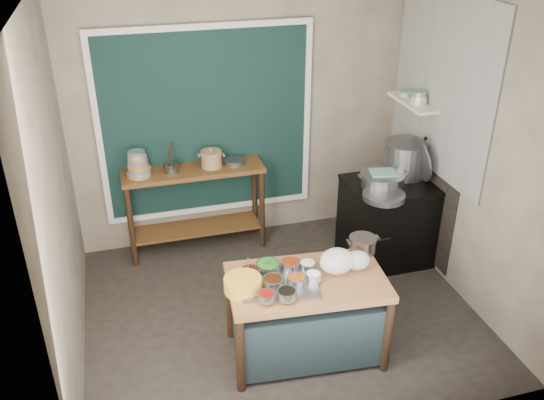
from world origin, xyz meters
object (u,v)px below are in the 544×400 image
object	(u,v)px
back_counter	(196,209)
stove_block	(389,222)
yellow_basin	(243,284)
ceramic_crock	(211,160)
utensil_cup	(171,167)
condiment_tray	(280,283)
stock_pot	(405,159)
prep_table	(306,317)
saucepan	(363,244)
steamer	(382,180)

from	to	relation	value
back_counter	stove_block	distance (m)	2.04
yellow_basin	ceramic_crock	world-z (taller)	ceramic_crock
yellow_basin	utensil_cup	world-z (taller)	utensil_cup
back_counter	utensil_cup	world-z (taller)	utensil_cup
back_counter	utensil_cup	xyz separation A→B (m)	(-0.22, -0.01, 0.52)
back_counter	condiment_tray	bearing A→B (deg)	-78.90
utensil_cup	yellow_basin	bearing A→B (deg)	-80.98
utensil_cup	stock_pot	bearing A→B (deg)	-13.96
prep_table	back_counter	world-z (taller)	back_counter
saucepan	steamer	bearing A→B (deg)	55.44
stove_block	saucepan	world-z (taller)	saucepan
ceramic_crock	yellow_basin	bearing A→B (deg)	-93.50
yellow_basin	steamer	bearing A→B (deg)	33.51
stock_pot	steamer	bearing A→B (deg)	-150.04
back_counter	ceramic_crock	distance (m)	0.59
stove_block	stock_pot	world-z (taller)	stock_pot
back_counter	yellow_basin	world-z (taller)	back_counter
stove_block	yellow_basin	xyz separation A→B (m)	(-1.82, -1.15, 0.38)
stove_block	stock_pot	xyz separation A→B (m)	(0.19, 0.15, 0.63)
stove_block	ceramic_crock	distance (m)	1.95
yellow_basin	stock_pot	bearing A→B (deg)	32.93
back_counter	stock_pot	bearing A→B (deg)	-15.53
stove_block	condiment_tray	world-z (taller)	stove_block
utensil_cup	saucepan	bearing A→B (deg)	-48.95
stove_block	steamer	xyz separation A→B (m)	(-0.15, -0.04, 0.53)
back_counter	yellow_basin	distance (m)	1.91
condiment_tray	ceramic_crock	distance (m)	1.92
condiment_tray	ceramic_crock	world-z (taller)	ceramic_crock
ceramic_crock	condiment_tray	bearing A→B (deg)	-84.69
condiment_tray	yellow_basin	size ratio (longest dim) A/B	2.02
utensil_cup	back_counter	bearing A→B (deg)	1.80
back_counter	saucepan	bearing A→B (deg)	-53.79
back_counter	prep_table	bearing A→B (deg)	-72.23
utensil_cup	condiment_tray	bearing A→B (deg)	-72.64
back_counter	steamer	distance (m)	1.97
prep_table	back_counter	bearing A→B (deg)	112.77
stove_block	yellow_basin	distance (m)	2.19
saucepan	ceramic_crock	distance (m)	1.91
yellow_basin	steamer	distance (m)	2.01
prep_table	ceramic_crock	xyz separation A→B (m)	(-0.41, 1.87, 0.65)
condiment_tray	yellow_basin	xyz separation A→B (m)	(-0.29, 0.01, 0.04)
prep_table	ceramic_crock	world-z (taller)	ceramic_crock
condiment_tray	saucepan	bearing A→B (deg)	18.62
condiment_tray	utensil_cup	distance (m)	1.98
saucepan	stock_pot	world-z (taller)	stock_pot
prep_table	ceramic_crock	size ratio (longest dim) A/B	5.46
stove_block	condiment_tray	distance (m)	1.95
yellow_basin	condiment_tray	bearing A→B (deg)	-1.55
ceramic_crock	stove_block	bearing A→B (deg)	-23.21
condiment_tray	utensil_cup	world-z (taller)	utensil_cup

